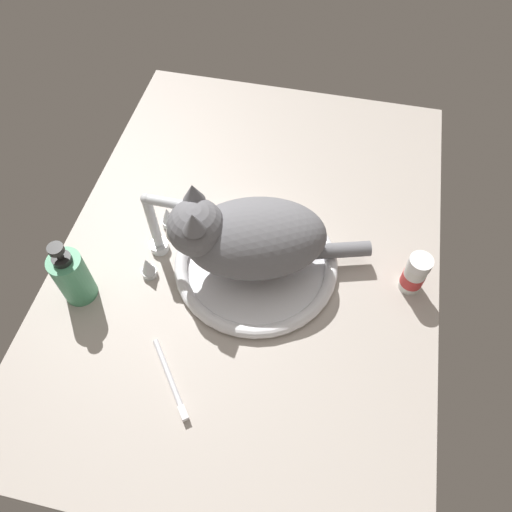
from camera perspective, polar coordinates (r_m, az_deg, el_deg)
The scene contains 7 objects.
countertop at distance 107.80cm, azimuth -0.68°, elevation 0.15°, with size 111.24×80.53×3.00cm, color #ADA399.
sink_basin at distance 103.37cm, azimuth 0.00°, elevation -0.86°, with size 34.35×34.35×2.70cm.
faucet at distance 102.94cm, azimuth -11.22°, elevation 2.99°, with size 16.61×11.21×17.85cm.
cat at distance 95.23cm, azimuth -1.36°, elevation 2.22°, with size 24.26×40.12×20.21cm.
soap_pump_bottle at distance 102.01cm, azimuth -20.54°, elevation -2.24°, with size 6.58×6.58×16.47cm.
pill_bottle at distance 102.95cm, azimuth 17.91°, elevation -2.05°, with size 4.68×4.68×9.84cm.
toothbrush at distance 94.09cm, azimuth -9.83°, elevation -14.07°, with size 13.92×11.08×1.70cm.
Camera 1 is at (-58.05, -14.01, 91.25)cm, focal length 34.48 mm.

